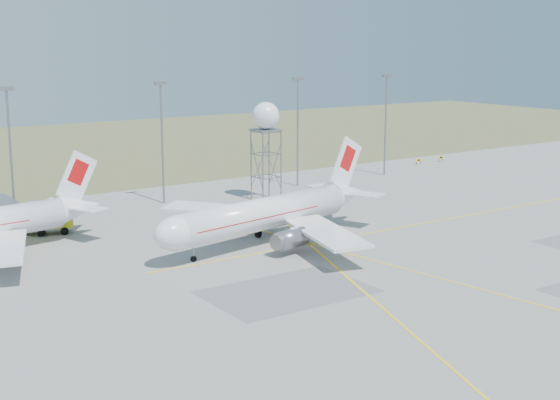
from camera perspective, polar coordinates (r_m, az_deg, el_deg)
ground at (r=89.27m, az=16.93°, el=-6.63°), size 400.00×400.00×0.00m
grass_strip at (r=205.39m, az=-15.09°, el=3.61°), size 400.00×120.00×0.03m
mast_a at (r=123.42m, az=-19.14°, el=3.94°), size 2.20×0.50×20.50m
mast_b at (r=132.15m, az=-8.63°, el=4.92°), size 2.20×0.50×20.50m
mast_c at (r=146.45m, az=1.31°, el=5.69°), size 2.20×0.50×20.50m
mast_d at (r=160.24m, az=7.74°, el=6.10°), size 2.20×0.50×20.50m
taxi_sign_near at (r=176.57m, az=10.10°, el=2.87°), size 1.60×0.17×1.20m
taxi_sign_far at (r=181.51m, az=11.69°, el=3.04°), size 1.60×0.17×1.20m
airliner_main at (r=105.48m, az=-1.05°, el=-1.05°), size 38.73×37.11×13.23m
radar_tower at (r=133.81m, az=-1.04°, el=4.02°), size 4.68×4.68×16.92m
fire_truck at (r=116.18m, az=-16.95°, el=-1.57°), size 9.27×5.49×3.52m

